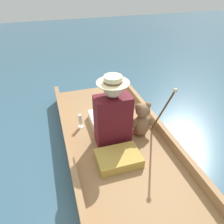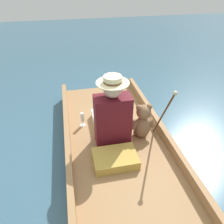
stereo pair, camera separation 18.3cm
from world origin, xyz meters
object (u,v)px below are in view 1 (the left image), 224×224
teddy_bear (142,120)px  wine_glass (80,120)px  walking_cane (164,108)px  seated_person (111,116)px

teddy_bear → wine_glass: size_ratio=2.43×
teddy_bear → walking_cane: (0.18, -0.15, 0.23)m
teddy_bear → wine_glass: (-0.67, 0.36, -0.10)m
seated_person → walking_cane: size_ratio=1.10×
wine_glass → walking_cane: (0.85, -0.51, 0.33)m
walking_cane → seated_person: bearing=158.4°
wine_glass → walking_cane: walking_cane is taller
seated_person → teddy_bear: bearing=-12.2°
teddy_bear → walking_cane: size_ratio=0.61×
seated_person → wine_glass: 0.47m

